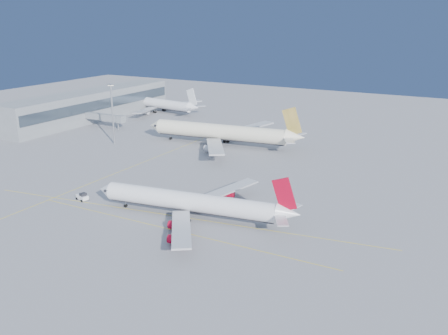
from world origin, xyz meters
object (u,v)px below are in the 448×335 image
Objects in this scene: airliner_etihad at (223,132)px; pushback_tug at (82,197)px; airliner_third at (160,104)px; light_mast at (112,109)px; airliner_virgin at (193,203)px.

airliner_etihad is 15.94× the size of pushback_tug.
airliner_third is 2.27× the size of light_mast.
light_mast is (-74.07, 53.25, 10.81)m from airliner_virgin.
light_mast is (-42.34, -20.69, 9.59)m from airliner_etihad.
airliner_etihad reaches higher than pushback_tug.
airliner_etihad is at bearing -27.15° from airliner_third.
airliner_etihad is 1.21× the size of airliner_third.
light_mast reaches higher than airliner_etihad.
light_mast is at bearing -160.49° from airliner_etihad.
airliner_third is at bearing 121.23° from airliner_virgin.
pushback_tug is at bearing -100.06° from airliner_etihad.
pushback_tug is at bearing 179.10° from airliner_virgin.
airliner_etihad reaches higher than airliner_third.
pushback_tug is at bearing -54.80° from airliner_third.
airliner_virgin is 91.87m from light_mast.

